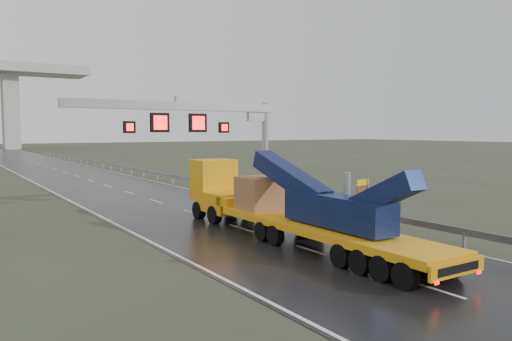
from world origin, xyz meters
TOP-DOWN VIEW (x-y plane):
  - ground at (0.00, 0.00)m, footprint 400.00×400.00m
  - road at (0.00, 40.00)m, footprint 11.00×200.00m
  - guardrail at (6.10, 30.00)m, footprint 0.20×140.00m
  - sign_gantry at (2.10, 17.99)m, footprint 14.90×1.20m
  - heavy_haul_truck at (0.46, 7.76)m, footprint 2.81×17.87m
  - exit_sign_pair at (9.00, 10.14)m, footprint 1.26×0.30m
  - striped_barrier at (6.00, 19.33)m, footprint 0.75×0.51m

SIDE VIEW (x-z plane):
  - ground at x=0.00m, z-range 0.00..0.00m
  - road at x=0.00m, z-range 0.00..0.02m
  - striped_barrier at x=6.00m, z-range 0.00..1.16m
  - guardrail at x=6.10m, z-range 0.00..1.40m
  - exit_sign_pair at x=9.00m, z-range 0.44..2.62m
  - heavy_haul_truck at x=0.46m, z-range -0.47..3.72m
  - sign_gantry at x=2.10m, z-range 1.90..9.33m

